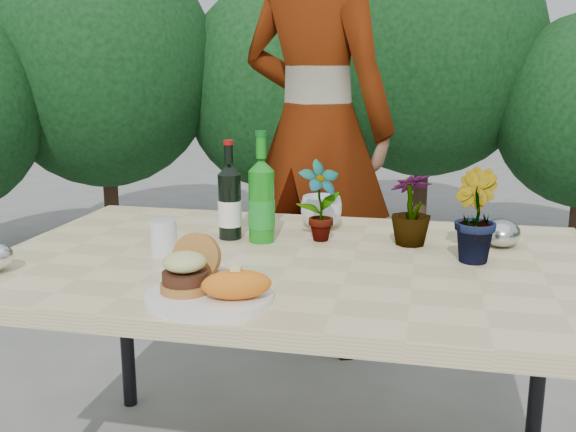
% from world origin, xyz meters
% --- Properties ---
extents(patio_table, '(1.60, 1.00, 0.75)m').
position_xyz_m(patio_table, '(0.00, 0.00, 0.69)').
color(patio_table, beige).
rests_on(patio_table, ground).
extents(shrub_hedge, '(6.97, 5.15, 2.21)m').
position_xyz_m(shrub_hedge, '(-0.05, 1.72, 1.15)').
color(shrub_hedge, '#382316').
rests_on(shrub_hedge, ground).
extents(dinner_plate, '(0.28, 0.28, 0.01)m').
position_xyz_m(dinner_plate, '(-0.11, -0.36, 0.76)').
color(dinner_plate, white).
rests_on(dinner_plate, patio_table).
extents(burger_stack, '(0.11, 0.16, 0.11)m').
position_xyz_m(burger_stack, '(-0.17, -0.34, 0.81)').
color(burger_stack, '#B7722D').
rests_on(burger_stack, dinner_plate).
extents(sweet_potato, '(0.17, 0.12, 0.06)m').
position_xyz_m(sweet_potato, '(-0.05, -0.38, 0.80)').
color(sweet_potato, orange).
rests_on(sweet_potato, dinner_plate).
extents(grilled_veg, '(0.08, 0.05, 0.03)m').
position_xyz_m(grilled_veg, '(-0.10, -0.26, 0.78)').
color(grilled_veg, olive).
rests_on(grilled_veg, dinner_plate).
extents(wine_bottle, '(0.07, 0.07, 0.29)m').
position_xyz_m(wine_bottle, '(-0.22, 0.15, 0.86)').
color(wine_bottle, black).
rests_on(wine_bottle, patio_table).
extents(sparkling_water, '(0.08, 0.08, 0.32)m').
position_xyz_m(sparkling_water, '(-0.12, 0.13, 0.87)').
color(sparkling_water, '#167C17').
rests_on(sparkling_water, patio_table).
extents(plastic_cup, '(0.07, 0.07, 0.09)m').
position_xyz_m(plastic_cup, '(-0.35, -0.05, 0.80)').
color(plastic_cup, silver).
rests_on(plastic_cup, patio_table).
extents(seedling_left, '(0.15, 0.14, 0.24)m').
position_xyz_m(seedling_left, '(0.04, 0.18, 0.87)').
color(seedling_left, '#2A5C1F').
rests_on(seedling_left, patio_table).
extents(seedling_mid, '(0.15, 0.17, 0.24)m').
position_xyz_m(seedling_mid, '(0.46, 0.07, 0.87)').
color(seedling_mid, '#26541D').
rests_on(seedling_mid, patio_table).
extents(seedling_right, '(0.16, 0.16, 0.21)m').
position_xyz_m(seedling_right, '(0.30, 0.19, 0.85)').
color(seedling_right, '#2C5A1F').
rests_on(seedling_right, patio_table).
extents(blue_bowl, '(0.16, 0.16, 0.10)m').
position_xyz_m(blue_bowl, '(0.02, 0.33, 0.80)').
color(blue_bowl, white).
rests_on(blue_bowl, patio_table).
extents(foil_packet_right, '(0.11, 0.13, 0.08)m').
position_xyz_m(foil_packet_right, '(0.55, 0.23, 0.79)').
color(foil_packet_right, '#AEB1B5').
rests_on(foil_packet_right, patio_table).
extents(person, '(0.85, 0.70, 1.98)m').
position_xyz_m(person, '(-0.14, 1.13, 0.99)').
color(person, '#965F4B').
rests_on(person, ground).
extents(terracotta_pot, '(0.17, 0.17, 0.14)m').
position_xyz_m(terracotta_pot, '(-1.53, 1.83, 0.07)').
color(terracotta_pot, '#BB5630').
rests_on(terracotta_pot, ground).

